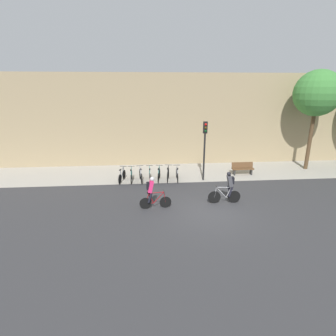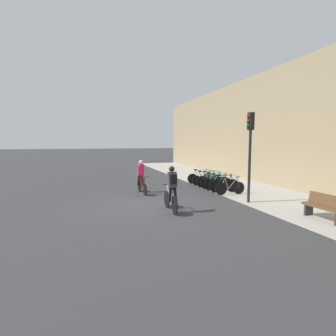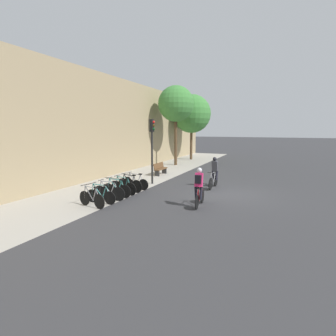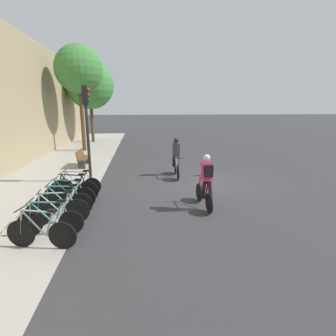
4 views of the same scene
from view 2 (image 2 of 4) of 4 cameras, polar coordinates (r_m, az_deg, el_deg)
The scene contains 14 objects.
ground at distance 11.13m, azimuth -6.63°, elevation -8.40°, with size 200.00×200.00×0.00m, color #333335.
kerb_strip at distance 14.02m, azimuth 21.73°, elevation -5.81°, with size 44.00×4.50×0.01m, color #A39E93.
building_facade at distance 15.53m, azimuth 29.62°, elevation 8.23°, with size 44.00×0.60×7.18m, color #9E8966.
cyclist_pink at distance 13.93m, azimuth -5.89°, elevation -1.58°, with size 1.67×0.46×1.75m.
cyclist_grey at distance 10.07m, azimuth 0.82°, elevation -4.35°, with size 1.79×0.46×1.79m.
parked_bike_0 at distance 17.14m, azimuth 6.97°, elevation -2.09°, with size 0.49×1.62×0.96m.
parked_bike_1 at distance 16.58m, azimuth 7.86°, elevation -2.40°, with size 0.46×1.62×0.94m.
parked_bike_2 at distance 16.03m, azimuth 8.81°, elevation -2.62°, with size 0.46×1.68×0.98m.
parked_bike_3 at distance 15.48m, azimuth 9.83°, elevation -2.94°, with size 0.46×1.65×0.97m.
parked_bike_4 at distance 14.94m, azimuth 10.92°, elevation -3.27°, with size 0.46×1.67×0.97m.
parked_bike_5 at distance 14.40m, azimuth 12.09°, elevation -3.58°, with size 0.46×1.67×0.99m.
parked_bike_6 at distance 13.88m, azimuth 13.35°, elevation -4.06°, with size 0.46×1.64×0.95m.
traffic_light_pole at distance 12.10m, azimuth 17.41°, elevation 5.61°, with size 0.26×0.30×3.98m.
bench at distance 10.66m, azimuth 30.96°, elevation -7.24°, with size 1.56×0.44×0.89m.
Camera 2 is at (10.61, -2.01, 2.70)m, focal length 28.00 mm.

